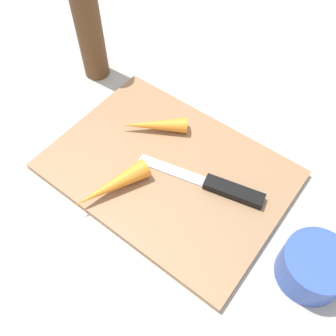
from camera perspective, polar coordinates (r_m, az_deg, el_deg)
ground_plane at (r=0.58m, az=-0.00°, el=-0.68°), size 1.40×1.40×0.00m
cutting_board at (r=0.58m, az=-0.00°, el=-0.34°), size 0.36×0.26×0.01m
knife at (r=0.55m, az=8.85°, el=-3.16°), size 0.20×0.07×0.01m
carrot_long at (r=0.54m, az=-8.79°, el=-2.77°), size 0.07×0.12×0.03m
carrot_short at (r=0.61m, az=-2.23°, el=6.65°), size 0.10×0.09×0.03m
small_bowl at (r=0.52m, az=21.62°, el=-14.08°), size 0.09×0.09×0.05m
pepper_grinder at (r=0.70m, az=-12.01°, el=19.67°), size 0.05×0.05×0.17m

